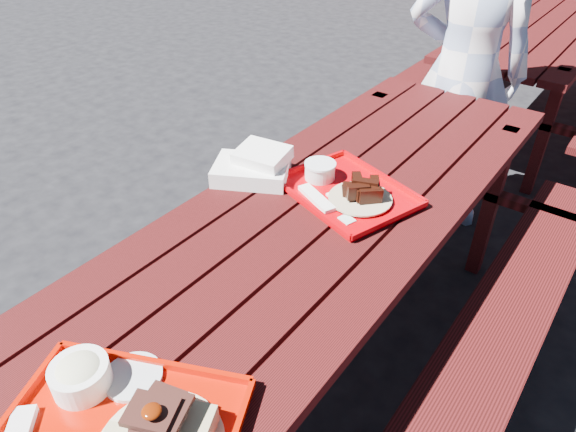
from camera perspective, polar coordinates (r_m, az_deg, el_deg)
The scene contains 7 objects.
ground at distance 2.12m, azimuth 2.54°, elevation -16.45°, with size 60.00×60.00×0.00m, color black.
picnic_table_near at distance 1.71m, azimuth 3.02°, elevation -4.77°, with size 1.41×2.40×0.75m.
picnic_table_far at distance 4.12m, azimuth 26.56°, elevation 16.30°, with size 1.41×2.40×0.75m.
near_tray at distance 1.09m, azimuth -18.23°, elevation -20.74°, with size 0.55×0.50×0.14m.
far_tray at distance 1.68m, azimuth 6.23°, elevation 3.00°, with size 0.49×0.43×0.07m.
white_cloth at distance 1.75m, azimuth -3.75°, elevation 5.52°, with size 0.30×0.28×0.10m.
person at distance 2.68m, azimuth 18.98°, elevation 14.78°, with size 0.59×0.38×1.61m, color #95ABD2.
Camera 1 is at (0.71, -1.10, 1.66)m, focal length 32.00 mm.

